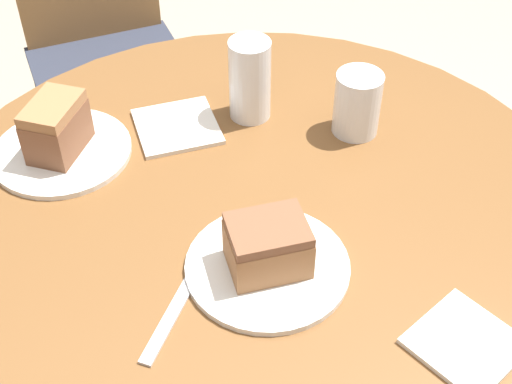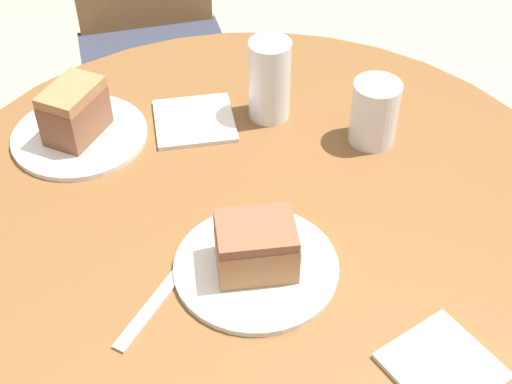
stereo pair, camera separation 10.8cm
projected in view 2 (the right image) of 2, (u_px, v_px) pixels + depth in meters
name	position (u px, v px, depth m)	size (l,w,h in m)	color
table	(256.00, 282.00, 1.22)	(1.08, 1.08, 0.75)	brown
chair	(155.00, 48.00, 1.97)	(0.43, 0.49, 0.90)	olive
plate_near	(256.00, 267.00, 1.01)	(0.24, 0.24, 0.01)	silver
plate_far	(80.00, 136.00, 1.23)	(0.23, 0.23, 0.01)	silver
cake_slice_near	(256.00, 246.00, 0.98)	(0.12, 0.10, 0.08)	#9E6B42
cake_slice_far	(75.00, 111.00, 1.20)	(0.13, 0.13, 0.09)	brown
glass_lemonade	(269.00, 84.00, 1.24)	(0.07, 0.07, 0.15)	silver
glass_water	(374.00, 115.00, 1.20)	(0.08, 0.08, 0.11)	silver
napkin_stack	(194.00, 121.00, 1.27)	(0.16, 0.16, 0.01)	silver
fork	(158.00, 299.00, 0.97)	(0.14, 0.14, 0.00)	silver
napkin_side	(442.00, 366.00, 0.89)	(0.16, 0.16, 0.01)	silver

